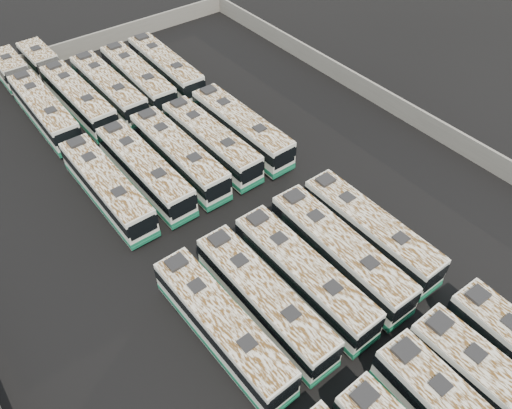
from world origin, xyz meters
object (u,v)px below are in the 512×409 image
Objects in this scene: bus_midfront_far_right at (370,230)px; bus_midback_right at (211,141)px; bus_midfront_far_left at (222,326)px; bus_back_center at (109,89)px; bus_back_far_right at (166,68)px; bus_midback_far_left at (107,187)px; bus_midfront_right at (339,252)px; bus_back_left at (65,86)px; bus_midback_center at (179,155)px; bus_midfront_left at (264,299)px; bus_midback_left at (145,170)px; bus_back_right at (138,79)px; bus_front_right at (510,402)px; bus_midfront_center at (303,275)px; bus_back_far_left at (33,96)px; bus_midback_far_right at (241,128)px.

bus_midfront_far_right is 0.99× the size of bus_midback_right.
bus_back_center is at bearing 76.08° from bus_midfront_far_left.
bus_midback_far_left is at bearing -133.17° from bus_back_far_right.
bus_back_far_right is (3.62, 32.34, -0.01)m from bus_midfront_right.
bus_midfront_far_right is 37.14m from bus_back_left.
bus_midfront_right reaches higher than bus_midback_center.
bus_back_center reaches higher than bus_midfront_far_left.
bus_midback_right is at bearing 67.20° from bus_midfront_left.
bus_midfront_far_left is 0.99× the size of bus_midback_right.
bus_midfront_far_left is 1.00× the size of bus_midfront_left.
bus_midback_far_left is (-10.82, 17.58, -0.03)m from bus_midfront_right.
bus_midfront_far_left is 0.98× the size of bus_midback_left.
bus_back_right is (7.10, -3.60, 0.03)m from bus_back_left.
bus_midfront_left is 0.99× the size of bus_midback_right.
bus_front_right is 32.33m from bus_midback_center.
bus_back_center is (-0.05, 14.63, -0.00)m from bus_midback_center.
bus_midback_right reaches higher than bus_midfront_far_right.
bus_midfront_center is at bearing -95.00° from bus_back_right.
bus_midback_far_left is at bearing 179.23° from bus_midback_center.
bus_back_far_left reaches higher than bus_midfront_far_left.
bus_back_far_left is (-7.18, 35.83, -0.00)m from bus_midfront_center.
bus_back_far_left is 8.05m from bus_back_center.
bus_midfront_far_left is at bearing -130.65° from bus_midback_far_right.
bus_back_left is (-7.10, 50.31, -0.05)m from bus_front_right.
bus_front_right is 1.03× the size of bus_midfront_center.
bus_midfront_far_right is 17.72m from bus_midback_right.
bus_midfront_right reaches higher than bus_back_left.
bus_back_far_left is (-0.04, 35.66, 0.03)m from bus_midfront_far_left.
bus_midback_far_left is at bearing 88.85° from bus_midfront_far_left.
bus_back_left is at bearing 100.73° from bus_midback_center.
bus_back_far_right is at bearing 4.71° from bus_back_right.
bus_midfront_left is 7.18m from bus_midfront_right.
bus_midfront_center is 17.87m from bus_midback_right.
bus_midback_right is at bearing -76.98° from bus_back_center.
bus_back_left is 1.54× the size of bus_back_far_right.
bus_midfront_far_left is 0.97× the size of bus_midback_center.
bus_back_right is at bearing 102.98° from bus_midback_far_right.
bus_back_right is (3.54, -0.06, 0.01)m from bus_back_center.
bus_back_far_right is at bearing 89.66° from bus_midfront_far_right.
bus_back_right is at bearing -19.16° from bus_back_far_left.
bus_back_center is (3.54, 32.01, 0.04)m from bus_midfront_left.
bus_midback_far_left is 18.07m from bus_back_right.
bus_back_left is 1.54× the size of bus_back_center.
bus_back_left is 1.53× the size of bus_back_right.
bus_back_left reaches higher than bus_midback_right.
bus_midfront_far_right is at bearing 74.89° from bus_front_right.
bus_midfront_far_right is 0.97× the size of bus_midback_far_right.
bus_midfront_left is 0.97× the size of bus_back_right.
bus_midfront_far_right is at bearing -74.60° from bus_back_left.
bus_midback_far_left reaches higher than bus_back_far_left.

